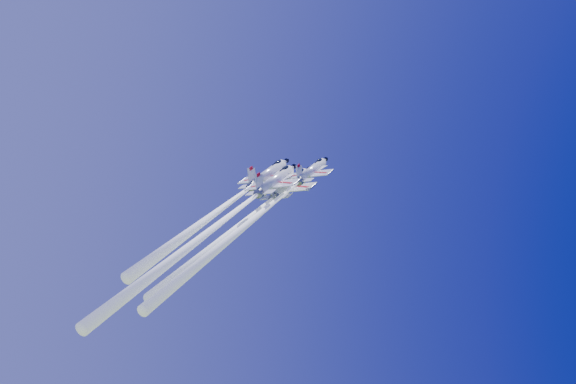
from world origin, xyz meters
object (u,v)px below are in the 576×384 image
jet_lead (252,216)px  jet_left (228,204)px  jet_slot (221,222)px  jet_right (262,212)px

jet_lead → jet_left: size_ratio=1.07×
jet_lead → jet_slot: (-10.53, -10.88, -3.80)m
jet_lead → jet_left: jet_left is taller
jet_left → jet_slot: bearing=-60.1°
jet_left → jet_right: jet_left is taller
jet_lead → jet_left: bearing=-120.2°
jet_lead → jet_left: (-4.43, -0.04, 1.65)m
jet_lead → jet_right: (-2.43, -8.27, -1.00)m
jet_lead → jet_right: 8.68m
jet_right → jet_slot: bearing=-102.8°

